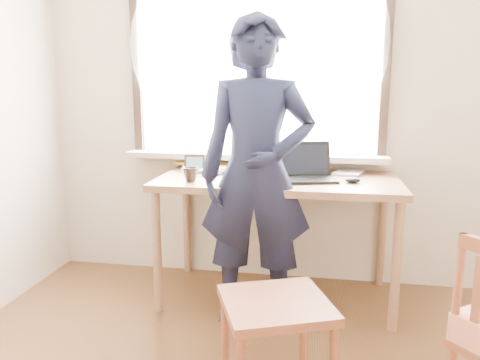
% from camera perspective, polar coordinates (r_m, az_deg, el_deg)
% --- Properties ---
extents(room_shell, '(3.52, 4.02, 2.61)m').
position_cam_1_polar(room_shell, '(1.61, -0.53, 19.13)').
color(room_shell, beige).
rests_on(room_shell, ground).
extents(desk, '(1.56, 0.78, 0.83)m').
position_cam_1_polar(desk, '(3.08, 4.61, -1.26)').
color(desk, '#8D6446').
rests_on(desk, ground).
extents(laptop, '(0.40, 0.36, 0.23)m').
position_cam_1_polar(laptop, '(3.01, 8.08, 1.12)').
color(laptop, black).
rests_on(laptop, desk).
extents(mug_white, '(0.16, 0.16, 0.09)m').
position_cam_1_polar(mug_white, '(3.29, 2.82, 1.92)').
color(mug_white, white).
rests_on(mug_white, desk).
extents(mug_dark, '(0.13, 0.13, 0.09)m').
position_cam_1_polar(mug_dark, '(2.93, -6.04, 0.66)').
color(mug_dark, black).
rests_on(mug_dark, desk).
extents(mouse, '(0.10, 0.07, 0.04)m').
position_cam_1_polar(mouse, '(2.96, 13.57, -0.01)').
color(mouse, black).
rests_on(mouse, desk).
extents(desk_clutter, '(0.82, 0.51, 0.06)m').
position_cam_1_polar(desk_clutter, '(3.28, 1.23, 1.54)').
color(desk_clutter, white).
rests_on(desk_clutter, desk).
extents(book_a, '(0.22, 0.27, 0.02)m').
position_cam_1_polar(book_a, '(3.35, -1.74, 1.49)').
color(book_a, white).
rests_on(book_a, desk).
extents(book_b, '(0.23, 0.27, 0.02)m').
position_cam_1_polar(book_b, '(3.29, 11.67, 1.03)').
color(book_b, white).
rests_on(book_b, desk).
extents(picture_frame, '(0.14, 0.04, 0.11)m').
position_cam_1_polar(picture_frame, '(3.26, -5.56, 1.93)').
color(picture_frame, black).
rests_on(picture_frame, desk).
extents(work_chair, '(0.60, 0.59, 0.48)m').
position_cam_1_polar(work_chair, '(2.20, 4.39, -16.15)').
color(work_chair, brown).
rests_on(work_chair, ground).
extents(person, '(0.70, 0.48, 1.83)m').
position_cam_1_polar(person, '(2.74, 2.07, 0.73)').
color(person, black).
rests_on(person, ground).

